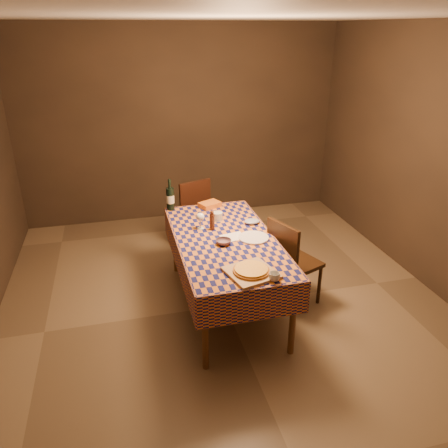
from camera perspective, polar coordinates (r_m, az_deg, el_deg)
The scene contains 16 objects.
room at distance 3.96m, azimuth 0.18°, elevation 5.66°, with size 5.00×5.10×2.70m.
dining_table at distance 4.21m, azimuth 0.17°, elevation -2.83°, with size 0.94×1.84×0.77m.
cutting_board at distance 3.60m, azimuth 3.56°, elevation -6.36°, with size 0.37×0.37×0.02m, color tan.
pizza at distance 3.59m, azimuth 3.57°, elevation -6.00°, with size 0.37×0.37×0.03m.
pepper_mill at distance 4.32m, azimuth -1.57°, elevation 0.42°, with size 0.06×0.06×0.21m.
bowl at distance 4.06m, azimuth -0.07°, elevation -2.36°, with size 0.14×0.14×0.04m, color #684D57.
wine_glass at distance 4.34m, azimuth -3.11°, elevation 0.85°, with size 0.08×0.08×0.17m.
wine_bottle at distance 4.83m, azimuth -7.03°, elevation 3.35°, with size 0.11×0.11×0.35m.
deli_tub at distance 4.55m, azimuth -0.86°, elevation 1.00°, with size 0.11×0.11×0.09m, color silver.
takeout_container at distance 4.91m, azimuth -1.87°, elevation 2.55°, with size 0.22×0.16×0.06m, color orange.
white_plate at distance 4.19m, azimuth 3.88°, elevation -1.78°, with size 0.29×0.29×0.02m, color white.
tumbler at distance 3.51m, azimuth 6.61°, elevation -6.87°, with size 0.09×0.09×0.07m, color silver.
flour_patch at distance 4.21m, azimuth 1.24°, elevation -1.68°, with size 0.22×0.17×0.00m, color white.
flour_bag at distance 4.50m, azimuth 3.68°, elevation 0.35°, with size 0.16×0.12×0.05m, color #96A2C0.
chair_far at distance 5.50m, azimuth -4.33°, elevation 1.86°, with size 0.54×0.54×0.93m.
chair_right at distance 4.38m, azimuth 8.61°, elevation -4.53°, with size 0.55×0.55×0.93m.
Camera 1 is at (-0.93, -3.63, 2.62)m, focal length 35.00 mm.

